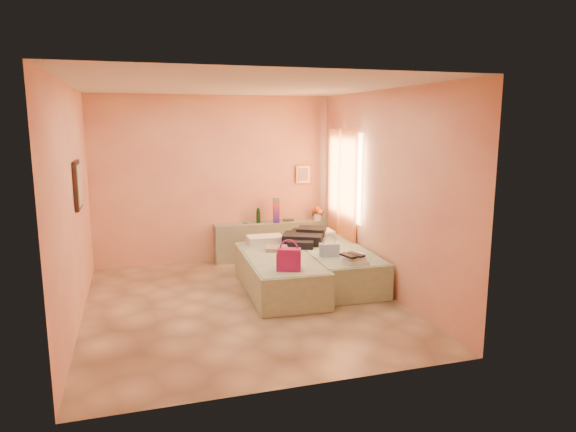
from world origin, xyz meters
name	(u,v)px	position (x,y,z in m)	size (l,w,h in m)	color
ground	(244,304)	(0.00, 0.00, 0.00)	(4.50, 4.50, 0.00)	tan
room_walls	(248,165)	(0.21, 0.57, 1.79)	(4.02, 4.51, 2.81)	#F8BF84
headboard_ledge	(273,240)	(0.98, 2.10, 0.33)	(2.05, 0.30, 0.65)	gray
bed_left	(279,273)	(0.60, 0.40, 0.25)	(0.90, 2.00, 0.50)	#A8C49E
bed_right	(334,265)	(1.50, 0.55, 0.25)	(0.90, 2.00, 0.50)	#A8C49E
water_bottle	(258,216)	(0.71, 2.10, 0.77)	(0.07, 0.07, 0.24)	#163E1B
rainbow_box	(276,210)	(1.01, 2.03, 0.87)	(0.10, 0.10, 0.44)	#B01561
small_dish	(246,222)	(0.50, 2.14, 0.66)	(0.11, 0.11, 0.03)	#437C5E
green_book	(289,220)	(1.26, 2.12, 0.66)	(0.18, 0.13, 0.03)	#25462D
flower_vase	(318,212)	(1.77, 2.03, 0.80)	(0.23, 0.23, 0.29)	white
magenta_handbag	(289,259)	(0.53, -0.30, 0.64)	(0.31, 0.17, 0.29)	#B01561
khaki_garment	(277,249)	(0.66, 0.73, 0.53)	(0.33, 0.26, 0.06)	tan
clothes_pile	(306,237)	(1.22, 1.04, 0.60)	(0.66, 0.66, 0.20)	black
blue_handbag	(329,250)	(1.28, 0.21, 0.59)	(0.28, 0.12, 0.18)	#41699D
towel_stack	(355,259)	(1.49, -0.19, 0.55)	(0.35, 0.30, 0.10)	white
sandal_pair	(352,255)	(1.43, -0.24, 0.61)	(0.20, 0.26, 0.03)	black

